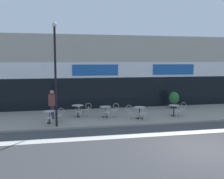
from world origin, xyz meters
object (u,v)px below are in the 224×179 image
Objects in this scene: bistro_table_1 at (78,108)px; bistro_table_4 at (174,108)px; bistro_table_3 at (140,110)px; cafe_chair_2_near at (107,111)px; cafe_chair_0_side at (60,114)px; planter_pot at (174,99)px; cafe_chair_0_near at (49,117)px; cafe_chair_3_side at (130,111)px; cafe_chair_3_near at (143,112)px; cafe_chair_4_side at (182,108)px; cafe_chair_1_side at (87,109)px; cafe_chair_2_side at (115,109)px; cafe_chair_4_near at (178,110)px; lamp_post at (55,68)px; bistro_table_2 at (105,110)px; pedestrian_near_end at (52,102)px; bistro_table_0 at (49,115)px; cafe_chair_1_near at (79,111)px.

bistro_table_4 is (6.36, -1.08, -0.04)m from bistro_table_1.
bistro_table_3 is 0.88× the size of cafe_chair_2_near.
cafe_chair_0_side is at bearing -177.85° from bistro_table_3.
bistro_table_1 is 0.61× the size of planter_pot.
cafe_chair_0_near and cafe_chair_3_side have the same top height.
bistro_table_1 is 0.87× the size of cafe_chair_0_near.
cafe_chair_2_near is at bearing 71.97° from cafe_chair_3_near.
cafe_chair_3_near is at bearing 9.94° from cafe_chair_4_side.
cafe_chair_2_side is at bearing 164.84° from cafe_chair_1_side.
bistro_table_1 is 6.59m from cafe_chair_4_near.
cafe_chair_0_near is 1.00× the size of cafe_chair_0_side.
cafe_chair_1_side is at bearing -131.48° from cafe_chair_0_side.
cafe_chair_0_near is 2.84m from lamp_post.
bistro_table_2 is at bearing 157.58° from cafe_chair_3_side.
cafe_chair_2_near is (0.01, -0.63, 0.01)m from bistro_table_2.
pedestrian_near_end is (-0.47, 1.31, 0.57)m from cafe_chair_0_side.
bistro_table_2 is 0.60× the size of planter_pot.
bistro_table_3 is at bearing -173.92° from bistro_table_4.
bistro_table_2 is at bearing -62.31° from cafe_chair_0_near.
bistro_table_1 is 1.93m from cafe_chair_0_side.
lamp_post is (-8.36, -1.31, 2.79)m from cafe_chair_4_side.
bistro_table_2 is at bearing 15.82° from bistro_table_0.
cafe_chair_0_side is 1.00× the size of cafe_chair_4_side.
cafe_chair_1_near reaches higher than bistro_table_2.
cafe_chair_0_side is at bearing -2.90° from cafe_chair_4_side.
planter_pot is at bearing 176.72° from pedestrian_near_end.
cafe_chair_1_near is 7.99m from planter_pot.
bistro_table_3 is at bearing -105.33° from cafe_chair_1_near.
bistro_table_1 is at bearing 60.11° from lamp_post.
cafe_chair_4_near is (3.11, -0.37, 0.00)m from cafe_chair_3_side.
cafe_chair_0_near is at bearing -171.94° from bistro_table_3.
cafe_chair_0_near is 1.00× the size of cafe_chair_3_near.
cafe_chair_3_near is (5.05, -0.44, 0.00)m from cafe_chair_0_side.
lamp_post reaches higher than cafe_chair_4_near.
cafe_chair_0_near is 2.01m from pedestrian_near_end.
cafe_chair_0_side is 1.00× the size of cafe_chair_3_near.
planter_pot is (0.67, 2.74, 0.20)m from cafe_chair_4_side.
bistro_table_0 is at bearing 116.70° from lamp_post.
cafe_chair_2_near and cafe_chair_2_side have the same top height.
cafe_chair_1_side is at bearing 170.80° from pedestrian_near_end.
bistro_table_3 is at bearing -1.13° from cafe_chair_4_side.
pedestrian_near_end is (-8.63, 0.84, 0.57)m from cafe_chair_4_side.
cafe_chair_2_side is 5.69m from planter_pot.
cafe_chair_4_side reaches higher than bistro_table_2.
pedestrian_near_end is (-5.52, 1.74, 0.57)m from cafe_chair_3_near.
cafe_chair_4_side is 0.16× the size of lamp_post.
bistro_table_0 is 0.63m from cafe_chair_0_near.
bistro_table_1 is 0.87× the size of cafe_chair_2_near.
planter_pot reaches higher than bistro_table_0.
cafe_chair_2_side is 1.00× the size of cafe_chair_4_side.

